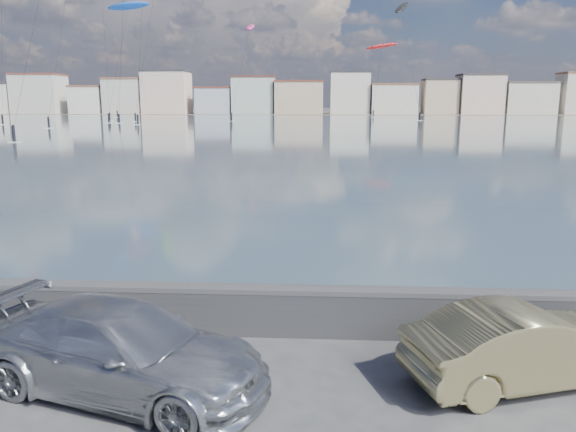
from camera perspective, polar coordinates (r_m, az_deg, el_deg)
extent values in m
plane|color=#333335|center=(9.38, -7.98, -18.34)|extent=(700.00, 700.00, 0.00)
cube|color=#3D525F|center=(99.57, 2.45, 9.00)|extent=(500.00, 177.00, 0.00)
cube|color=#4C473D|center=(208.01, 2.99, 10.40)|extent=(500.00, 60.00, 0.00)
cube|color=#28282B|center=(11.59, -5.41, -9.76)|extent=(400.00, 0.35, 0.90)
cylinder|color=#28282B|center=(11.43, -5.45, -7.66)|extent=(400.00, 0.36, 0.36)
cube|color=beige|center=(217.41, -23.93, 11.20)|extent=(16.00, 12.00, 13.00)
cube|color=brown|center=(217.57, -24.08, 12.98)|extent=(16.32, 12.24, 0.60)
cube|color=white|center=(210.07, -19.55, 10.99)|extent=(11.00, 10.00, 9.00)
cube|color=brown|center=(210.12, -19.65, 12.30)|extent=(11.22, 10.20, 0.60)
cube|color=beige|center=(205.43, -16.17, 11.55)|extent=(13.00, 11.00, 11.50)
cube|color=brown|center=(205.55, -16.27, 13.23)|extent=(13.26, 11.22, 0.60)
cube|color=beige|center=(201.13, -12.20, 12.10)|extent=(15.00, 12.00, 14.00)
cube|color=#2D2D33|center=(201.35, -12.30, 14.18)|extent=(15.30, 12.24, 0.60)
cube|color=#B2B7C6|center=(197.39, -7.46, 11.48)|extent=(12.00, 10.00, 8.50)
cube|color=brown|center=(197.44, -7.49, 12.80)|extent=(12.24, 10.20, 0.60)
cube|color=#B7C6BC|center=(195.34, -3.49, 12.07)|extent=(14.00, 11.00, 12.00)
cube|color=#562D23|center=(195.48, -3.51, 13.91)|extent=(14.28, 11.22, 0.60)
cube|color=#CCB293|center=(194.10, 1.16, 11.87)|extent=(16.00, 13.00, 10.50)
cube|color=brown|center=(194.20, 1.17, 13.50)|extent=(16.32, 13.26, 0.60)
cube|color=beige|center=(194.18, 6.30, 12.24)|extent=(13.00, 10.00, 13.50)
cube|color=#2D2D33|center=(194.39, 6.35, 14.32)|extent=(13.26, 10.20, 0.60)
cube|color=beige|center=(195.40, 10.62, 11.53)|extent=(15.00, 12.00, 9.50)
cube|color=brown|center=(195.47, 10.68, 13.00)|extent=(15.30, 12.24, 0.60)
cube|color=#CCB293|center=(197.89, 15.18, 11.54)|extent=(11.00, 9.00, 11.00)
cube|color=#383330|center=(198.00, 15.27, 13.22)|extent=(11.22, 9.18, 0.60)
cube|color=beige|center=(200.88, 18.90, 11.53)|extent=(14.00, 11.00, 12.50)
cube|color=#383330|center=(201.04, 19.02, 13.40)|extent=(14.28, 11.22, 0.60)
cube|color=beige|center=(205.45, 23.12, 10.87)|extent=(16.00, 12.00, 10.00)
cube|color=#4C423D|center=(205.53, 23.24, 12.35)|extent=(16.32, 12.24, 0.60)
imported|color=#B4B7BB|center=(9.70, -16.57, -12.88)|extent=(5.35, 3.39, 1.45)
imported|color=tan|center=(10.37, 23.01, -12.03)|extent=(4.29, 2.60, 1.34)
cube|color=white|center=(122.48, -26.98, 8.28)|extent=(1.40, 0.42, 0.08)
cylinder|color=black|center=(122.45, -27.02, 8.70)|extent=(0.36, 0.36, 1.70)
sphere|color=black|center=(122.43, -27.06, 9.12)|extent=(0.28, 0.28, 0.28)
cylinder|color=black|center=(129.80, -27.09, 16.80)|extent=(4.00, 13.01, 35.36)
cube|color=white|center=(135.40, -17.63, 9.20)|extent=(1.40, 0.42, 0.08)
cylinder|color=black|center=(135.37, -17.66, 9.58)|extent=(0.36, 0.36, 1.70)
sphere|color=black|center=(135.35, -17.68, 9.96)|extent=(0.28, 0.28, 0.28)
cylinder|color=black|center=(139.47, -18.12, 16.80)|extent=(2.49, 6.53, 34.23)
cube|color=white|center=(121.68, -16.75, 9.03)|extent=(1.40, 0.42, 0.08)
cylinder|color=black|center=(121.65, -16.78, 9.45)|extent=(0.36, 0.36, 1.70)
sphere|color=black|center=(121.62, -16.80, 9.88)|extent=(0.28, 0.28, 0.28)
cylinder|color=black|center=(126.91, -16.55, 16.15)|extent=(0.80, 10.06, 28.49)
ellipsoid|color=black|center=(151.50, 11.49, 20.04)|extent=(5.38, 7.92, 4.31)
cube|color=white|center=(135.40, 13.22, 9.44)|extent=(1.40, 0.42, 0.08)
cylinder|color=black|center=(135.37, 13.24, 9.82)|extent=(0.36, 0.36, 1.70)
sphere|color=black|center=(135.35, 13.26, 10.20)|extent=(0.28, 0.28, 0.28)
cylinder|color=black|center=(142.86, 12.34, 15.29)|extent=(3.14, 15.15, 25.96)
cube|color=white|center=(128.95, -15.23, 9.24)|extent=(1.40, 0.42, 0.08)
cylinder|color=black|center=(128.92, -15.25, 9.64)|extent=(0.36, 0.36, 1.70)
sphere|color=black|center=(128.90, -15.27, 10.04)|extent=(0.28, 0.28, 0.28)
cylinder|color=black|center=(132.35, -14.28, 16.05)|extent=(3.71, 7.61, 28.42)
ellipsoid|color=#E5338C|center=(135.90, -3.89, 18.57)|extent=(2.71, 7.61, 3.22)
cube|color=white|center=(127.19, -5.75, 9.56)|extent=(1.40, 0.42, 0.08)
cylinder|color=black|center=(127.16, -5.76, 9.96)|extent=(0.36, 0.36, 1.70)
sphere|color=black|center=(127.14, -5.77, 10.37)|extent=(0.28, 0.28, 0.28)
cylinder|color=black|center=(131.15, -4.81, 14.49)|extent=(3.38, 8.39, 19.70)
cube|color=white|center=(70.69, -26.03, 6.77)|extent=(1.40, 0.42, 0.08)
cylinder|color=black|center=(70.63, -26.10, 7.50)|extent=(0.36, 0.36, 1.70)
sphere|color=black|center=(70.59, -26.16, 8.22)|extent=(0.28, 0.28, 0.28)
cylinder|color=black|center=(75.92, -24.26, 17.97)|extent=(1.62, 11.68, 25.93)
ellipsoid|color=red|center=(166.88, 9.53, 16.66)|extent=(9.76, 5.14, 2.98)
cube|color=white|center=(159.97, 8.64, 9.91)|extent=(1.40, 0.42, 0.08)
cylinder|color=black|center=(159.95, 8.65, 10.23)|extent=(0.36, 0.36, 1.70)
sphere|color=black|center=(159.93, 8.66, 10.56)|extent=(0.28, 0.28, 0.28)
cylinder|color=black|center=(163.16, 9.10, 13.58)|extent=(2.46, 6.15, 18.26)
ellipsoid|color=blue|center=(132.69, -15.90, 19.83)|extent=(9.05, 4.21, 2.96)
cube|color=white|center=(123.66, -17.74, 9.01)|extent=(1.40, 0.42, 0.08)
cylinder|color=black|center=(123.62, -17.76, 9.42)|extent=(0.36, 0.36, 1.70)
sphere|color=black|center=(123.60, -17.79, 9.84)|extent=(0.28, 0.28, 0.28)
cylinder|color=black|center=(127.63, -16.82, 14.89)|extent=(2.52, 9.05, 23.13)
cube|color=white|center=(103.76, -23.10, 8.22)|extent=(1.40, 0.42, 0.08)
cylinder|color=black|center=(103.73, -23.14, 8.71)|extent=(0.36, 0.36, 1.70)
sphere|color=black|center=(103.70, -23.18, 9.21)|extent=(0.28, 0.28, 0.28)
cylinder|color=black|center=(109.95, -21.89, 18.13)|extent=(1.96, 12.91, 34.46)
cube|color=white|center=(162.31, -16.94, 9.57)|extent=(1.40, 0.42, 0.08)
cylinder|color=black|center=(162.29, -16.95, 9.89)|extent=(0.36, 0.36, 1.70)
sphere|color=black|center=(162.27, -16.97, 10.20)|extent=(0.28, 0.28, 0.28)
cylinder|color=black|center=(169.88, -16.59, 15.82)|extent=(0.99, 14.74, 33.97)
cube|color=white|center=(113.42, -15.00, 8.97)|extent=(1.40, 0.42, 0.08)
cylinder|color=black|center=(113.39, -15.02, 9.42)|extent=(0.36, 0.36, 1.70)
sphere|color=black|center=(113.36, -15.05, 9.88)|extent=(0.28, 0.28, 0.28)
cylinder|color=black|center=(117.99, -14.72, 17.94)|extent=(0.48, 8.34, 33.92)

